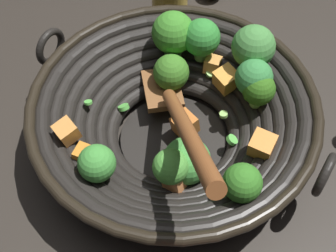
{
  "coord_description": "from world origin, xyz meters",
  "views": [
    {
      "loc": [
        -0.09,
        -0.35,
        0.54
      ],
      "look_at": [
        -0.01,
        0.01,
        0.03
      ],
      "focal_mm": 50.43,
      "sensor_mm": 36.0,
      "label": 1
    }
  ],
  "objects": [
    {
      "name": "wok",
      "position": [
        0.0,
        0.0,
        0.06
      ],
      "size": [
        0.37,
        0.38,
        0.21
      ],
      "color": "black",
      "rests_on": "ground"
    },
    {
      "name": "ground_plane",
      "position": [
        0.0,
        0.0,
        0.0
      ],
      "size": [
        4.0,
        4.0,
        0.0
      ],
      "primitive_type": "plane",
      "color": "#28231E"
    }
  ]
}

